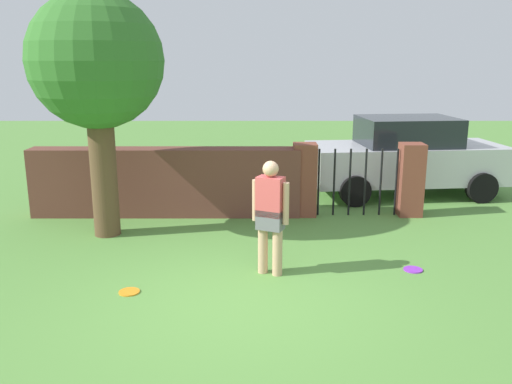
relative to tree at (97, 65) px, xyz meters
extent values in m
plane|color=#568C3D|center=(2.34, -2.64, -2.85)|extent=(40.00, 40.00, 0.00)
cube|color=brown|center=(0.84, 1.19, -2.20)|extent=(5.12, 0.50, 1.31)
cylinder|color=brown|center=(0.00, 0.00, -1.69)|extent=(0.44, 0.44, 2.32)
sphere|color=#337028|center=(0.00, 0.00, 0.07)|extent=(2.19, 2.19, 2.19)
cylinder|color=tan|center=(2.66, -1.70, -2.43)|extent=(0.14, 0.14, 0.85)
cylinder|color=tan|center=(2.86, -1.79, -2.43)|extent=(0.14, 0.14, 0.85)
cube|color=slate|center=(2.76, -1.75, -2.05)|extent=(0.42, 0.35, 0.28)
cube|color=#CC4C4C|center=(2.76, -1.75, -1.73)|extent=(0.42, 0.35, 0.55)
sphere|color=tan|center=(2.76, -1.75, -1.34)|extent=(0.22, 0.22, 0.22)
cylinder|color=tan|center=(2.56, -1.66, -1.80)|extent=(0.09, 0.09, 0.58)
cylinder|color=tan|center=(2.97, -1.84, -1.80)|extent=(0.09, 0.09, 0.58)
cube|color=brown|center=(3.50, 1.19, -2.15)|extent=(0.44, 0.44, 1.40)
cube|color=brown|center=(5.53, 1.19, -2.15)|extent=(0.44, 0.44, 1.40)
cylinder|color=black|center=(3.77, 1.19, -2.20)|extent=(0.04, 0.04, 1.30)
cylinder|color=black|center=(4.06, 1.19, -2.20)|extent=(0.04, 0.04, 1.30)
cylinder|color=black|center=(4.36, 1.19, -2.20)|extent=(0.04, 0.04, 1.30)
cylinder|color=black|center=(4.66, 1.19, -2.20)|extent=(0.04, 0.04, 1.30)
cylinder|color=black|center=(4.96, 1.19, -2.20)|extent=(0.04, 0.04, 1.30)
cylinder|color=black|center=(5.26, 1.19, -2.20)|extent=(0.04, 0.04, 1.30)
cube|color=#B7B7BC|center=(5.86, 2.82, -2.13)|extent=(4.36, 2.13, 0.80)
cube|color=#1E2328|center=(5.86, 2.82, -1.43)|extent=(2.15, 1.70, 0.60)
cylinder|color=black|center=(7.13, 3.81, -2.53)|extent=(0.66, 0.29, 0.64)
cylinder|color=black|center=(7.31, 2.12, -2.53)|extent=(0.66, 0.29, 0.64)
cylinder|color=black|center=(4.41, 3.52, -2.53)|extent=(0.66, 0.29, 0.64)
cylinder|color=black|center=(4.59, 1.83, -2.53)|extent=(0.66, 0.29, 0.64)
cylinder|color=purple|center=(4.82, -1.63, -2.84)|extent=(0.27, 0.27, 0.02)
cylinder|color=orange|center=(0.91, -2.38, -2.84)|extent=(0.27, 0.27, 0.02)
camera|label=1|loc=(2.56, -8.84, 0.11)|focal=37.68mm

